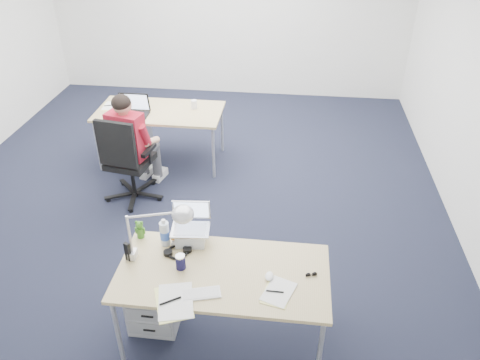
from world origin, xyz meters
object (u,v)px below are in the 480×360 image
desk_near (223,276)px  office_chair (131,176)px  seated_person (135,143)px  drawer_pedestal_near (156,293)px  silver_laptop (190,226)px  can_koozie (181,262)px  wireless_keyboard (201,294)px  desk_lamp (150,232)px  sunglasses (311,275)px  dark_laptop (131,106)px  book_stack (185,238)px  drawer_pedestal_far (133,141)px  bear_figurine (140,229)px  desk_far (160,114)px  water_bottle (165,232)px  headphones (178,251)px  far_cup (194,104)px  cordless_phone (128,252)px  computer_mouse (269,276)px

desk_near → office_chair: bearing=126.3°
seated_person → drawer_pedestal_near: size_ratio=2.34×
office_chair → silver_laptop: office_chair is taller
can_koozie → wireless_keyboard: bearing=-50.9°
seated_person → desk_lamp: (0.79, -1.98, 0.35)m
sunglasses → dark_laptop: size_ratio=0.24×
wireless_keyboard → sunglasses: sunglasses is taller
book_stack → wireless_keyboard: bearing=-67.0°
drawer_pedestal_far → bear_figurine: (0.92, -2.46, 0.54)m
silver_laptop → can_koozie: 0.33m
desk_far → seated_person: size_ratio=1.24×
water_bottle → headphones: bearing=-38.0°
drawer_pedestal_far → desk_lamp: (1.09, -2.71, 0.73)m
desk_near → book_stack: size_ratio=8.00×
seated_person → silver_laptop: seated_person is taller
office_chair → water_bottle: 1.91m
desk_far → book_stack: 2.65m
headphones → book_stack: size_ratio=1.13×
wireless_keyboard → far_cup: size_ratio=2.51×
seated_person → cordless_phone: (0.60, -2.01, 0.16)m
can_koozie → book_stack: 0.30m
seated_person → bear_figurine: 1.84m
can_koozie → desk_far: bearing=108.3°
desk_far → desk_near: bearing=-66.0°
headphones → drawer_pedestal_far: bearing=94.4°
seated_person → dark_laptop: bearing=123.1°
drawer_pedestal_near → dark_laptop: dark_laptop is taller
water_bottle → desk_near: bearing=-27.1°
cordless_phone → desk_lamp: desk_lamp is taller
office_chair → dark_laptop: bearing=111.3°
headphones → bear_figurine: 0.39m
computer_mouse → dark_laptop: size_ratio=0.26×
can_koozie → water_bottle: size_ratio=0.50×
cordless_phone → sunglasses: 1.41m
bear_figurine → sunglasses: (1.39, -0.29, -0.07)m
seated_person → drawer_pedestal_far: (-0.30, 0.73, -0.37)m
computer_mouse → book_stack: bearing=158.9°
drawer_pedestal_near → drawer_pedestal_far: (-1.05, 2.64, 0.00)m
drawer_pedestal_far → sunglasses: 3.62m
bear_figurine → dark_laptop: bearing=117.6°
silver_laptop → wireless_keyboard: bearing=-76.7°
can_koozie → computer_mouse: bearing=-2.4°
desk_far → bear_figurine: bearing=-78.3°
silver_laptop → computer_mouse: size_ratio=3.30×
computer_mouse → book_stack: (-0.70, 0.33, 0.03)m
book_stack → cordless_phone: size_ratio=1.21×
seated_person → office_chair: bearing=-86.7°
cordless_phone → dark_laptop: (-0.79, 2.55, 0.06)m
book_stack → sunglasses: book_stack is taller
desk_near → drawer_pedestal_near: size_ratio=2.91×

